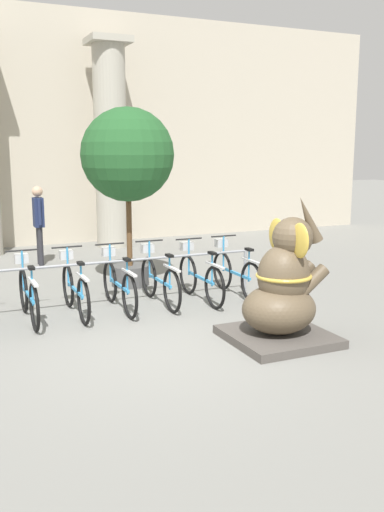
# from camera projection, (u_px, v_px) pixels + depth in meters

# --- Properties ---
(ground_plane) EXTENTS (60.00, 60.00, 0.00)m
(ground_plane) POSITION_uv_depth(u_px,v_px,m) (163.00, 345.00, 7.36)
(ground_plane) COLOR slate
(building_facade) EXTENTS (20.00, 0.20, 6.00)m
(building_facade) POSITION_uv_depth(u_px,v_px,m) (40.00, 128.00, 14.52)
(building_facade) COLOR #BCB29E
(building_facade) RESTS_ON ground_plane
(column_right) EXTENTS (1.02, 1.02, 5.16)m
(column_right) POSITION_uv_depth(u_px,v_px,m) (111.00, 143.00, 14.32)
(column_right) COLOR #ADA899
(column_right) RESTS_ON ground_plane
(bike_rack) EXTENTS (4.75, 0.05, 0.77)m
(bike_rack) POSITION_uv_depth(u_px,v_px,m) (116.00, 269.00, 8.98)
(bike_rack) COLOR gray
(bike_rack) RESTS_ON ground_plane
(bicycle_1) EXTENTS (0.48, 1.74, 0.99)m
(bicycle_1) POSITION_uv_depth(u_px,v_px,m) (28.00, 294.00, 8.34)
(bicycle_1) COLOR black
(bicycle_1) RESTS_ON ground_plane
(bicycle_2) EXTENTS (0.48, 1.74, 0.99)m
(bicycle_2) POSITION_uv_depth(u_px,v_px,m) (75.00, 289.00, 8.64)
(bicycle_2) COLOR black
(bicycle_2) RESTS_ON ground_plane
(bicycle_3) EXTENTS (0.48, 1.74, 0.99)m
(bicycle_3) POSITION_uv_depth(u_px,v_px,m) (119.00, 284.00, 8.92)
(bicycle_3) COLOR black
(bicycle_3) RESTS_ON ground_plane
(bicycle_4) EXTENTS (0.48, 1.74, 0.99)m
(bicycle_4) POSITION_uv_depth(u_px,v_px,m) (159.00, 280.00, 9.23)
(bicycle_4) COLOR black
(bicycle_4) RESTS_ON ground_plane
(bicycle_5) EXTENTS (0.48, 1.74, 0.99)m
(bicycle_5) POSITION_uv_depth(u_px,v_px,m) (200.00, 277.00, 9.44)
(bicycle_5) COLOR black
(bicycle_5) RESTS_ON ground_plane
(bicycle_6) EXTENTS (0.48, 1.74, 0.99)m
(bicycle_6) POSITION_uv_depth(u_px,v_px,m) (235.00, 272.00, 9.76)
(bicycle_6) COLOR black
(bicycle_6) RESTS_ON ground_plane
(elephant_statue) EXTENTS (1.29, 1.29, 1.93)m
(elephant_statue) POSITION_uv_depth(u_px,v_px,m) (283.00, 292.00, 7.42)
(elephant_statue) COLOR #4C4742
(elephant_statue) RESTS_ON ground_plane
(person_pedestrian) EXTENTS (0.23, 0.47, 1.71)m
(person_pedestrian) POSITION_uv_depth(u_px,v_px,m) (39.00, 218.00, 12.24)
(person_pedestrian) COLOR #28282D
(person_pedestrian) RESTS_ON ground_plane
(potted_tree) EXTENTS (1.67, 1.67, 3.23)m
(potted_tree) POSITION_uv_depth(u_px,v_px,m) (128.00, 159.00, 10.16)
(potted_tree) COLOR #4C4C4C
(potted_tree) RESTS_ON ground_plane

